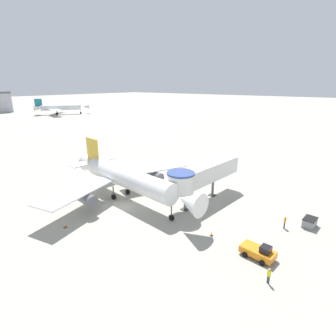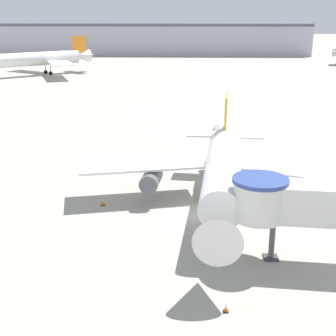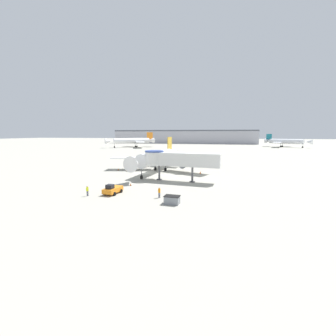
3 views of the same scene
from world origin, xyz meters
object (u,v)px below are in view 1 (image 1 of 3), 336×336
at_px(traffic_cone_port_wing, 65,226).
at_px(ground_crew_wing_walker, 285,222).
at_px(traffic_cone_starboard_wing, 169,180).
at_px(pushback_tug_orange, 259,252).
at_px(traffic_cone_near_nose, 212,234).
at_px(ground_crew_marshaller, 269,275).
at_px(main_airplane, 126,178).
at_px(service_container_gray, 310,222).
at_px(jet_bridge, 201,175).
at_px(background_jet_teal_tail, 60,107).

relative_size(traffic_cone_port_wing, ground_crew_wing_walker, 0.39).
height_order(traffic_cone_starboard_wing, ground_crew_wing_walker, ground_crew_wing_walker).
distance_m(pushback_tug_orange, traffic_cone_port_wing, 24.95).
distance_m(traffic_cone_near_nose, ground_crew_wing_walker, 10.30).
height_order(pushback_tug_orange, traffic_cone_starboard_wing, pushback_tug_orange).
xyz_separation_m(traffic_cone_starboard_wing, ground_crew_marshaller, (-16.05, -24.95, 0.62)).
distance_m(traffic_cone_port_wing, ground_crew_marshaller, 25.95).
bearing_deg(traffic_cone_near_nose, main_airplane, 86.92).
bearing_deg(service_container_gray, jet_bridge, 99.57).
bearing_deg(ground_crew_marshaller, background_jet_teal_tail, -178.26).
bearing_deg(traffic_cone_starboard_wing, traffic_cone_near_nose, -126.28).
bearing_deg(ground_crew_marshaller, main_airplane, -165.37).
height_order(jet_bridge, pushback_tug_orange, jet_bridge).
distance_m(traffic_cone_near_nose, ground_crew_marshaller, 9.38).
distance_m(jet_bridge, background_jet_teal_tail, 147.60).
bearing_deg(traffic_cone_near_nose, background_jet_teal_tail, 66.24).
xyz_separation_m(traffic_cone_near_nose, ground_crew_marshaller, (-3.96, -8.48, 0.71)).
height_order(service_container_gray, ground_crew_wing_walker, ground_crew_wing_walker).
height_order(traffic_cone_starboard_wing, traffic_cone_port_wing, traffic_cone_starboard_wing).
relative_size(service_container_gray, traffic_cone_starboard_wing, 3.05).
bearing_deg(traffic_cone_starboard_wing, ground_crew_marshaller, -122.75).
bearing_deg(traffic_cone_port_wing, jet_bridge, -28.89).
xyz_separation_m(main_airplane, ground_crew_wing_walker, (6.83, -23.40, -2.86)).
bearing_deg(main_airplane, jet_bridge, -50.71).
distance_m(jet_bridge, traffic_cone_port_wing, 21.29).
height_order(pushback_tug_orange, service_container_gray, pushback_tug_orange).
xyz_separation_m(service_container_gray, background_jet_teal_tail, (52.74, 152.67, 3.69)).
xyz_separation_m(traffic_cone_near_nose, ground_crew_wing_walker, (7.73, -6.77, 0.71)).
height_order(traffic_cone_port_wing, traffic_cone_near_nose, traffic_cone_port_wing).
height_order(service_container_gray, traffic_cone_starboard_wing, service_container_gray).
height_order(traffic_cone_near_nose, ground_crew_wing_walker, ground_crew_wing_walker).
height_order(traffic_cone_starboard_wing, background_jet_teal_tail, background_jet_teal_tail).
height_order(traffic_cone_starboard_wing, traffic_cone_near_nose, traffic_cone_starboard_wing).
height_order(traffic_cone_near_nose, ground_crew_marshaller, ground_crew_marshaller).
bearing_deg(traffic_cone_port_wing, traffic_cone_near_nose, -57.54).
relative_size(pushback_tug_orange, service_container_gray, 1.66).
relative_size(traffic_cone_port_wing, traffic_cone_near_nose, 1.13).
bearing_deg(ground_crew_wing_walker, main_airplane, 109.51).
relative_size(ground_crew_wing_walker, background_jet_teal_tail, 0.06).
distance_m(service_container_gray, traffic_cone_port_wing, 33.32).
xyz_separation_m(main_airplane, service_container_gray, (9.46, -25.96, -3.24)).
bearing_deg(ground_crew_wing_walker, service_container_gray, -41.03).
bearing_deg(background_jet_teal_tail, service_container_gray, -165.30).
bearing_deg(jet_bridge, service_container_gray, -75.34).
bearing_deg(main_airplane, traffic_cone_starboard_wing, 4.59).
relative_size(main_airplane, service_container_gray, 12.45).
bearing_deg(jet_bridge, traffic_cone_near_nose, -134.47).
bearing_deg(traffic_cone_port_wing, service_container_gray, -51.12).
bearing_deg(traffic_cone_port_wing, ground_crew_marshaller, -75.25).
xyz_separation_m(main_airplane, pushback_tug_orange, (-1.51, -22.91, -3.10)).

